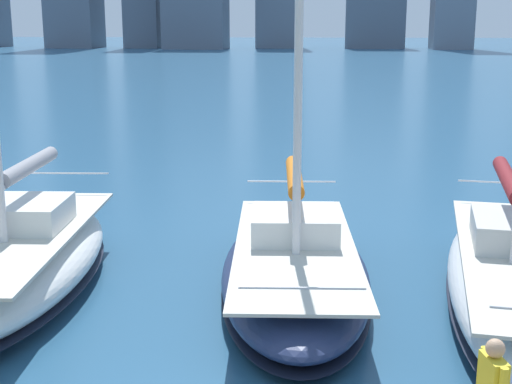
{
  "coord_description": "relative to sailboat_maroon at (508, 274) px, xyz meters",
  "views": [
    {
      "loc": [
        -1.5,
        6.71,
        5.4
      ],
      "look_at": [
        0.03,
        -6.77,
        2.2
      ],
      "focal_mm": 50.0,
      "sensor_mm": 36.0,
      "label": 1
    }
  ],
  "objects": [
    {
      "name": "sailboat_orange",
      "position": [
        4.13,
        -0.34,
        -0.1
      ],
      "size": [
        3.65,
        8.4,
        9.08
      ],
      "color": "navy",
      "rests_on": "ground"
    },
    {
      "name": "sailboat_maroon",
      "position": [
        0.0,
        0.0,
        0.0
      ],
      "size": [
        3.31,
        9.3,
        13.01
      ],
      "color": "silver",
      "rests_on": "ground"
    },
    {
      "name": "sailboat_grey",
      "position": [
        9.77,
        0.23,
        0.01
      ],
      "size": [
        3.65,
        8.24,
        10.69
      ],
      "color": "white",
      "rests_on": "ground"
    }
  ]
}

